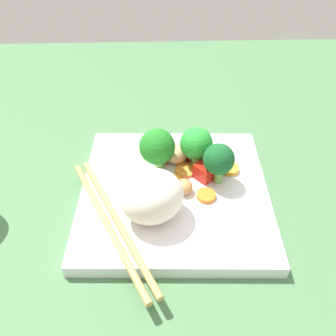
{
  "coord_description": "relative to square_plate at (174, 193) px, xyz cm",
  "views": [
    {
      "loc": [
        2.19,
        35.25,
        36.67
      ],
      "look_at": [
        0.82,
        -1.96,
        3.87
      ],
      "focal_mm": 38.78,
      "sensor_mm": 36.0,
      "label": 1
    }
  ],
  "objects": [
    {
      "name": "ground_plane",
      "position": [
        0.0,
        0.0,
        -1.94
      ],
      "size": [
        110.0,
        110.0,
        2.0
      ],
      "primitive_type": "cube",
      "color": "#457046"
    },
    {
      "name": "square_plate",
      "position": [
        0.0,
        0.0,
        0.0
      ],
      "size": [
        26.37,
        26.37,
        1.87
      ],
      "primitive_type": "cube",
      "rotation": [
        0.0,
        0.0,
        -0.04
      ],
      "color": "white",
      "rests_on": "ground_plane"
    },
    {
      "name": "rice_mound",
      "position": [
        3.01,
        4.59,
        4.2
      ],
      "size": [
        10.31,
        10.0,
        6.52
      ],
      "primitive_type": "ellipsoid",
      "rotation": [
        0.0,
        0.0,
        0.5
      ],
      "color": "white",
      "rests_on": "square_plate"
    },
    {
      "name": "broccoli_floret_0",
      "position": [
        -3.29,
        -5.01,
        4.55
      ],
      "size": [
        4.66,
        4.66,
        6.21
      ],
      "color": "#67A94B",
      "rests_on": "square_plate"
    },
    {
      "name": "broccoli_floret_1",
      "position": [
        -5.92,
        -1.34,
        4.7
      ],
      "size": [
        4.28,
        4.28,
        6.03
      ],
      "color": "#64A442",
      "rests_on": "square_plate"
    },
    {
      "name": "broccoli_floret_2",
      "position": [
        2.23,
        -3.82,
        5.13
      ],
      "size": [
        5.01,
        5.01,
        6.9
      ],
      "color": "#75BD5F",
      "rests_on": "square_plate"
    },
    {
      "name": "carrot_slice_0",
      "position": [
        -0.1,
        -1.15,
        1.29
      ],
      "size": [
        2.88,
        2.88,
        0.71
      ],
      "primitive_type": "cylinder",
      "rotation": [
        0.0,
        0.0,
        1.16
      ],
      "color": "orange",
      "rests_on": "square_plate"
    },
    {
      "name": "carrot_slice_1",
      "position": [
        -1.76,
        -3.46,
        1.14
      ],
      "size": [
        4.23,
        4.23,
        0.4
      ],
      "primitive_type": "cylinder",
      "rotation": [
        0.0,
        0.0,
        5.56
      ],
      "color": "orange",
      "rests_on": "square_plate"
    },
    {
      "name": "carrot_slice_2",
      "position": [
        -4.1,
        1.82,
        1.24
      ],
      "size": [
        3.56,
        3.56,
        0.6
      ],
      "primitive_type": "cylinder",
      "rotation": [
        0.0,
        0.0,
        2.55
      ],
      "color": "orange",
      "rests_on": "square_plate"
    },
    {
      "name": "carrot_slice_3",
      "position": [
        -8.15,
        -3.33,
        1.27
      ],
      "size": [
        3.44,
        3.44,
        0.66
      ],
      "primitive_type": "cylinder",
      "rotation": [
        0.0,
        0.0,
        5.81
      ],
      "color": "orange",
      "rests_on": "square_plate"
    },
    {
      "name": "carrot_slice_4",
      "position": [
        -0.42,
        -8.21,
        1.23
      ],
      "size": [
        2.67,
        2.67,
        0.59
      ],
      "primitive_type": "cylinder",
      "rotation": [
        0.0,
        0.0,
        0.38
      ],
      "color": "orange",
      "rests_on": "square_plate"
    },
    {
      "name": "carrot_slice_5",
      "position": [
        -5.21,
        -6.01,
        1.24
      ],
      "size": [
        4.45,
        4.45,
        0.6
      ],
      "primitive_type": "cylinder",
      "rotation": [
        0.0,
        0.0,
        5.46
      ],
      "color": "orange",
      "rests_on": "square_plate"
    },
    {
      "name": "pepper_chunk_0",
      "position": [
        -5.63,
        -3.29,
        1.94
      ],
      "size": [
        2.96,
        2.73,
        2.0
      ],
      "primitive_type": "cube",
      "rotation": [
        0.0,
        0.0,
        0.35
      ],
      "color": "red",
      "rests_on": "square_plate"
    },
    {
      "name": "pepper_chunk_1",
      "position": [
        1.81,
        -6.42,
        1.7
      ],
      "size": [
        2.14,
        2.48,
        1.53
      ],
      "primitive_type": "cube",
      "rotation": [
        0.0,
        0.0,
        1.6
      ],
      "color": "red",
      "rests_on": "square_plate"
    },
    {
      "name": "pepper_chunk_2",
      "position": [
        -2.58,
        -6.94,
        1.76
      ],
      "size": [
        3.11,
        3.19,
        1.65
      ],
      "primitive_type": "cube",
      "rotation": [
        0.0,
        0.0,
        2.17
      ],
      "color": "red",
      "rests_on": "square_plate"
    },
    {
      "name": "pepper_chunk_3",
      "position": [
        -4.11,
        -1.81,
        2.09
      ],
      "size": [
        3.04,
        3.1,
        2.31
      ],
      "primitive_type": "cube",
      "rotation": [
        0.0,
        0.0,
        5.43
      ],
      "color": "red",
      "rests_on": "square_plate"
    },
    {
      "name": "chicken_piece_0",
      "position": [
        -0.68,
        -5.83,
        2.15
      ],
      "size": [
        4.48,
        4.58,
        2.42
      ],
      "primitive_type": "ellipsoid",
      "rotation": [
        0.0,
        0.0,
        0.93
      ],
      "color": "tan",
      "rests_on": "square_plate"
    },
    {
      "name": "chicken_piece_1",
      "position": [
        -1.21,
        0.68,
        1.88
      ],
      "size": [
        3.2,
        3.24,
        1.89
      ],
      "primitive_type": "ellipsoid",
      "rotation": [
        0.0,
        0.0,
        5.24
      ],
      "color": "tan",
      "rests_on": "square_plate"
    },
    {
      "name": "chopstick_pair",
      "position": [
        8.02,
        6.01,
        1.36
      ],
      "size": [
        12.31,
        22.29,
        0.85
      ],
      "rotation": [
        0.0,
        0.0,
        2.02
      ],
      "color": "tan",
      "rests_on": "square_plate"
    }
  ]
}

